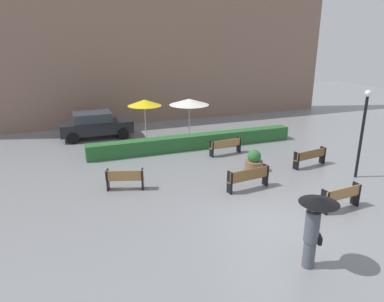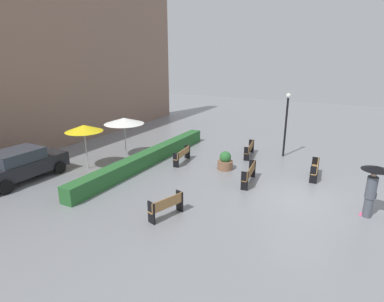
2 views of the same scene
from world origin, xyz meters
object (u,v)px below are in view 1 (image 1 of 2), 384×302
Objects in this scene: bench_far_right at (310,156)px; patio_umbrella_yellow at (145,103)px; bench_far_left at (125,178)px; planter_pot at (254,162)px; patio_umbrella_white at (189,102)px; pedestrian_with_umbrella at (315,222)px; lamp_post at (363,125)px; bench_back_row at (226,145)px; bench_mid_center at (249,177)px; parked_car at (95,125)px; bench_near_right at (342,196)px.

bench_far_right is 0.77× the size of patio_umbrella_yellow.
patio_umbrella_yellow is (2.46, 6.66, 1.75)m from bench_far_left.
planter_pot is (5.89, 0.04, -0.07)m from bench_far_left.
bench_far_left is at bearing -129.28° from patio_umbrella_white.
pedestrian_with_umbrella is at bearing -108.01° from planter_pot.
bench_back_row is at bearing 129.66° from lamp_post.
planter_pot is (2.20, 6.78, -0.92)m from pedestrian_with_umbrella.
bench_mid_center is 5.40m from lamp_post.
patio_umbrella_yellow reaches higher than bench_mid_center.
lamp_post is at bearing -60.37° from patio_umbrella_white.
bench_far_left is 7.73m from pedestrian_with_umbrella.
bench_mid_center is (4.63, -1.73, 0.04)m from bench_far_left.
pedestrian_with_umbrella is at bearing -61.28° from bench_far_left.
parked_car is (-2.69, 1.63, -1.43)m from patio_umbrella_yellow.
lamp_post is 1.57× the size of patio_umbrella_yellow.
bench_mid_center is at bearing -125.58° from planter_pot.
patio_umbrella_white is (-1.87, 10.49, 1.72)m from bench_near_right.
patio_umbrella_yellow is at bearing 111.60° from bench_near_right.
pedestrian_with_umbrella is 2.04× the size of planter_pot.
parked_car is (-0.23, 8.29, 0.32)m from bench_far_left.
bench_far_left is at bearing 159.57° from bench_mid_center.
bench_near_right is 1.65× the size of planter_pot.
bench_near_right is at bearing 36.45° from pedestrian_with_umbrella.
bench_mid_center is 0.78× the size of patio_umbrella_yellow.
pedestrian_with_umbrella reaches higher than bench_mid_center.
parked_car is at bearing 136.18° from bench_back_row.
lamp_post is (2.85, 2.19, 1.83)m from bench_near_right.
planter_pot is (0.18, -2.55, -0.07)m from bench_back_row.
bench_mid_center is 1.00× the size of bench_far_right.
bench_near_right is 4.55m from planter_pot.
bench_near_right is at bearing -68.40° from patio_umbrella_yellow.
bench_near_right is 0.91× the size of bench_back_row.
bench_far_left is (-5.71, -2.59, -0.00)m from bench_back_row.
pedestrian_with_umbrella reaches higher than planter_pot.
pedestrian_with_umbrella reaches higher than bench_near_right.
patio_umbrella_white is (-4.72, 8.30, -0.11)m from lamp_post.
lamp_post is at bearing -50.81° from patio_umbrella_yellow.
pedestrian_with_umbrella reaches higher than parked_car.
bench_mid_center is at bearing 129.51° from bench_near_right.
planter_pot is at bearing -62.59° from patio_umbrella_yellow.
patio_umbrella_yellow reaches higher than bench_far_right.
patio_umbrella_white is at bearing 100.10° from bench_near_right.
bench_back_row is 8.24m from parked_car.
bench_far_left is at bearing -110.28° from patio_umbrella_yellow.
bench_back_row is at bearing 77.77° from pedestrian_with_umbrella.
bench_near_right is 14.54m from parked_car.
bench_far_left is 0.40× the size of lamp_post.
patio_umbrella_white reaches higher than planter_pot.
bench_back_row is at bearing 24.39° from bench_far_left.
bench_mid_center is at bearing 174.46° from lamp_post.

